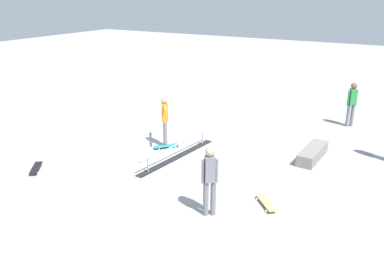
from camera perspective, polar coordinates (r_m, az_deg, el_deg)
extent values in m
plane|color=#9E9EA3|center=(12.10, -0.70, -3.47)|extent=(60.00, 60.00, 0.00)
cube|color=black|center=(11.74, -2.11, -4.18)|extent=(3.36, 0.62, 0.01)
cylinder|color=gray|center=(12.62, 1.51, -1.54)|extent=(0.04, 0.04, 0.40)
cylinder|color=gray|center=(10.79, -6.40, -5.37)|extent=(0.04, 0.04, 0.40)
cylinder|color=gray|center=(11.59, -2.14, -2.41)|extent=(3.18, 0.41, 0.05)
cube|color=gray|center=(12.09, 17.00, -3.51)|extent=(1.66, 0.54, 0.34)
cylinder|color=slate|center=(12.49, -3.89, -0.74)|extent=(0.17, 0.17, 0.83)
cylinder|color=slate|center=(12.33, -3.85, -1.00)|extent=(0.17, 0.17, 0.83)
cube|color=orange|center=(12.19, -3.95, 2.26)|extent=(0.29, 0.28, 0.59)
sphere|color=tan|center=(12.08, -3.99, 4.11)|extent=(0.22, 0.22, 0.22)
cylinder|color=orange|center=(12.49, -4.05, 3.75)|extent=(0.49, 0.39, 0.08)
cylinder|color=orange|center=(11.75, -3.88, 2.76)|extent=(0.49, 0.39, 0.08)
cube|color=teal|center=(12.39, -3.68, -2.56)|extent=(0.73, 0.68, 0.02)
cylinder|color=white|center=(12.24, -4.76, -3.13)|extent=(0.06, 0.06, 0.05)
cylinder|color=white|center=(12.45, -5.03, -2.75)|extent=(0.06, 0.06, 0.05)
cylinder|color=white|center=(12.37, -2.32, -2.83)|extent=(0.06, 0.06, 0.05)
cylinder|color=white|center=(12.58, -2.62, -2.46)|extent=(0.06, 0.06, 0.05)
cylinder|color=slate|center=(15.41, 22.10, 1.70)|extent=(0.17, 0.17, 0.81)
cylinder|color=slate|center=(15.33, 21.57, 1.69)|extent=(0.17, 0.17, 0.81)
cube|color=#2D8C42|center=(15.19, 22.15, 4.19)|extent=(0.27, 0.28, 0.57)
sphere|color=brown|center=(15.10, 22.34, 5.64)|extent=(0.22, 0.22, 0.22)
cylinder|color=#2D8C42|center=(15.27, 22.60, 4.00)|extent=(0.10, 0.10, 0.54)
cylinder|color=#2D8C42|center=(15.14, 21.65, 4.00)|extent=(0.10, 0.10, 0.54)
cylinder|color=slate|center=(8.72, 3.06, -10.02)|extent=(0.17, 0.17, 0.82)
cylinder|color=slate|center=(8.70, 2.00, -10.09)|extent=(0.17, 0.17, 0.82)
cube|color=slate|center=(8.39, 2.60, -5.89)|extent=(0.28, 0.28, 0.58)
sphere|color=tan|center=(8.23, 2.64, -3.37)|extent=(0.22, 0.22, 0.22)
cylinder|color=slate|center=(8.44, 3.57, -6.17)|extent=(0.10, 0.10, 0.54)
cylinder|color=slate|center=(8.40, 1.62, -6.27)|extent=(0.10, 0.10, 0.54)
cube|color=black|center=(11.69, -21.59, -5.33)|extent=(0.75, 0.65, 0.02)
cylinder|color=white|center=(11.44, -21.28, -6.11)|extent=(0.06, 0.06, 0.05)
cylinder|color=white|center=(11.50, -22.40, -6.14)|extent=(0.06, 0.06, 0.05)
cylinder|color=white|center=(11.93, -20.75, -5.01)|extent=(0.06, 0.06, 0.05)
cylinder|color=white|center=(11.98, -21.82, -5.04)|extent=(0.06, 0.06, 0.05)
cube|color=tan|center=(9.35, 10.67, -10.51)|extent=(0.72, 0.69, 0.02)
cylinder|color=white|center=(9.21, 11.99, -11.49)|extent=(0.06, 0.06, 0.05)
cylinder|color=white|center=(9.12, 10.65, -11.71)|extent=(0.06, 0.06, 0.05)
cylinder|color=white|center=(9.64, 10.65, -9.92)|extent=(0.06, 0.06, 0.05)
cylinder|color=white|center=(9.55, 9.36, -10.11)|extent=(0.06, 0.06, 0.05)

